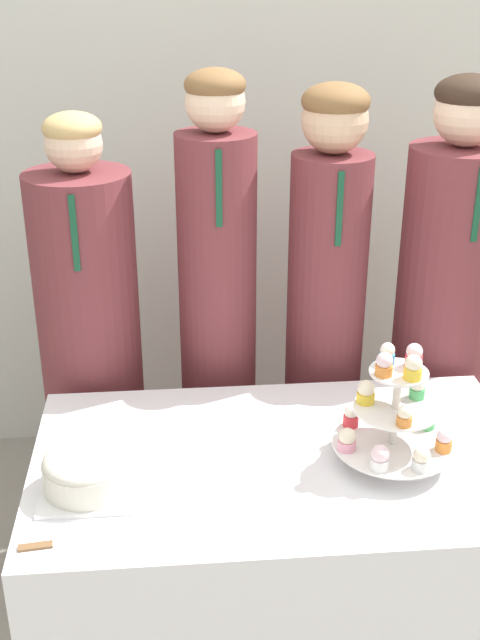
% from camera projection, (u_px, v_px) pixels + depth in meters
% --- Properties ---
extents(wall_back, '(9.00, 0.06, 2.70)m').
position_uv_depth(wall_back, '(237.00, 123.00, 3.07)').
color(wall_back, silver).
rests_on(wall_back, ground_plane).
extents(table, '(1.29, 0.76, 0.76)m').
position_uv_depth(table, '(280.00, 571.00, 2.23)').
color(table, white).
rests_on(table, ground_plane).
extents(round_cake, '(0.23, 0.23, 0.12)m').
position_uv_depth(round_cake, '(86.00, 468.00, 1.92)').
color(round_cake, white).
rests_on(round_cake, table).
extents(cake_knife, '(0.25, 0.04, 0.01)m').
position_uv_depth(cake_knife, '(56.00, 544.00, 1.76)').
color(cake_knife, silver).
rests_on(cake_knife, table).
extents(cupcake_stand, '(0.30, 0.30, 0.32)m').
position_uv_depth(cupcake_stand, '(394.00, 414.00, 1.99)').
color(cupcake_stand, silver).
rests_on(cupcake_stand, table).
extents(student_0, '(0.32, 0.32, 1.54)m').
position_uv_depth(student_0, '(93.00, 371.00, 2.56)').
color(student_0, brown).
rests_on(student_0, ground_plane).
extents(student_1, '(0.24, 0.25, 1.66)m').
position_uv_depth(student_1, '(218.00, 342.00, 2.56)').
color(student_1, brown).
rests_on(student_1, ground_plane).
extents(student_2, '(0.25, 0.25, 1.61)m').
position_uv_depth(student_2, '(324.00, 340.00, 2.59)').
color(student_2, brown).
rests_on(student_2, ground_plane).
extents(student_3, '(0.32, 0.32, 1.63)m').
position_uv_depth(student_3, '(441.00, 343.00, 2.63)').
color(student_3, brown).
rests_on(student_3, ground_plane).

